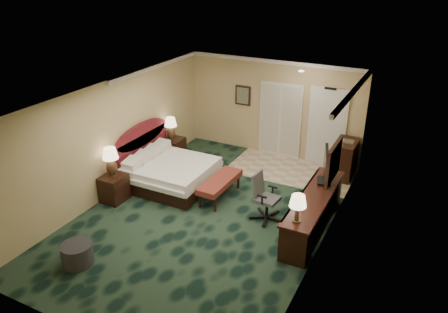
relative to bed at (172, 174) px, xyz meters
The scene contains 25 objects.
floor 1.68m from the bed, 28.71° to the right, with size 5.00×7.50×0.00m, color black.
ceiling 2.91m from the bed, 28.71° to the right, with size 5.00×7.50×0.00m, color white.
wall_back 3.46m from the bed, 63.91° to the left, with size 5.00×0.00×2.70m, color tan.
wall_front 4.88m from the bed, 72.32° to the right, with size 5.00×0.00×2.70m, color tan.
wall_left 1.68m from the bed, 142.99° to the right, with size 0.00×7.50×2.70m, color tan.
wall_right 4.16m from the bed, 11.36° to the right, with size 0.00×7.50×2.70m, color tan.
crown_molding 2.87m from the bed, 28.71° to the right, with size 5.00×7.50×0.10m, color silver, non-canonical shape.
tile_patch 3.17m from the bed, 41.90° to the left, with size 3.20×1.70×0.01m, color tan.
headboard 1.09m from the bed, 168.21° to the left, with size 0.12×2.00×1.40m, color #4D0C11, non-canonical shape.
entry_door 4.26m from the bed, 44.31° to the left, with size 1.02×0.06×2.18m, color silver.
closet_doors 3.46m from the bed, 59.79° to the left, with size 1.20×0.06×2.10m, color #BCB9B2.
wall_art 3.24m from the bed, 79.36° to the left, with size 0.45×0.06×0.55m, color #4B6154.
wall_mirror 4.11m from the bed, ahead, with size 0.05×0.95×0.75m, color white.
bed is the anchor object (origin of this frame).
nightstand_near 1.45m from the bed, 122.67° to the right, with size 0.50×0.57×0.62m, color black.
nightstand_far 1.51m from the bed, 121.26° to the left, with size 0.50×0.57×0.62m, color black.
lamp_near 1.58m from the bed, 124.65° to the right, with size 0.36×0.36×0.68m, color black, non-canonical shape.
lamp_far 1.61m from the bed, 123.10° to the left, with size 0.33×0.33×0.63m, color black, non-canonical shape.
bed_bench 1.33m from the bed, ahead, with size 0.49×1.41×0.48m, color maroon.
ottoman 3.35m from the bed, 87.83° to the right, with size 0.57×0.57×0.41m, color #28292B.
desk 3.65m from the bed, ahead, with size 0.59×2.72×0.78m, color black.
tv 3.76m from the bed, ahead, with size 0.08×0.92×0.72m, color black.
desk_lamp 3.93m from the bed, 20.71° to the right, with size 0.31×0.31×0.55m, color black, non-canonical shape.
desk_chair 2.68m from the bed, ahead, with size 0.61×0.57×1.04m, color #45444C, non-canonical shape.
minibar 4.37m from the bed, 33.44° to the left, with size 0.51×0.91×0.96m, color black.
Camera 1 is at (4.03, -7.14, 5.14)m, focal length 35.00 mm.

